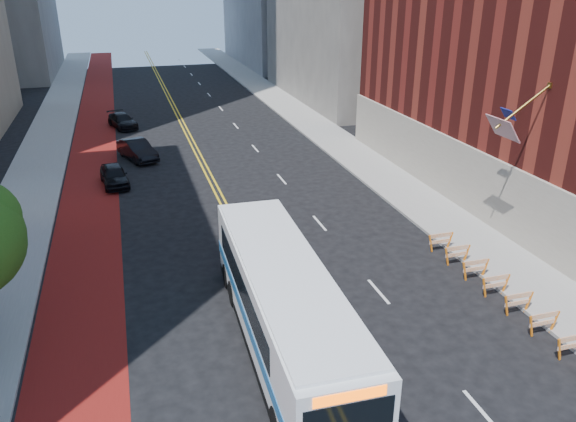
# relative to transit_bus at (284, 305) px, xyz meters

# --- Properties ---
(ground) EXTENTS (160.00, 160.00, 0.00)m
(ground) POSITION_rel_transit_bus_xyz_m (0.49, -3.23, -1.91)
(ground) COLOR black
(ground) RESTS_ON ground
(sidewalk_left) EXTENTS (4.00, 140.00, 0.15)m
(sidewalk_left) POSITION_rel_transit_bus_xyz_m (-11.51, 26.77, -1.84)
(sidewalk_left) COLOR gray
(sidewalk_left) RESTS_ON ground
(sidewalk_right) EXTENTS (4.00, 140.00, 0.15)m
(sidewalk_right) POSITION_rel_transit_bus_xyz_m (12.49, 26.77, -1.84)
(sidewalk_right) COLOR gray
(sidewalk_right) RESTS_ON ground
(bus_lane_paint) EXTENTS (3.60, 140.00, 0.01)m
(bus_lane_paint) POSITION_rel_transit_bus_xyz_m (-7.61, 26.77, -1.91)
(bus_lane_paint) COLOR maroon
(bus_lane_paint) RESTS_ON ground
(center_line_inner) EXTENTS (0.14, 140.00, 0.01)m
(center_line_inner) POSITION_rel_transit_bus_xyz_m (0.31, 26.77, -1.91)
(center_line_inner) COLOR gold
(center_line_inner) RESTS_ON ground
(center_line_outer) EXTENTS (0.14, 140.00, 0.01)m
(center_line_outer) POSITION_rel_transit_bus_xyz_m (0.67, 26.77, -1.91)
(center_line_outer) COLOR gold
(center_line_outer) RESTS_ON ground
(lane_dashes) EXTENTS (0.14, 98.20, 0.01)m
(lane_dashes) POSITION_rel_transit_bus_xyz_m (5.29, 34.77, -1.90)
(lane_dashes) COLOR silver
(lane_dashes) RESTS_ON ground
(construction_barriers) EXTENTS (1.42, 10.91, 1.00)m
(construction_barriers) POSITION_rel_transit_bus_xyz_m (10.09, 0.19, -1.24)
(construction_barriers) COLOR orange
(construction_barriers) RESTS_ON ground
(transit_bus) EXTENTS (3.29, 13.39, 3.66)m
(transit_bus) POSITION_rel_transit_bus_xyz_m (0.00, 0.00, 0.00)
(transit_bus) COLOR white
(transit_bus) RESTS_ON ground
(car_a) EXTENTS (2.13, 4.24, 1.38)m
(car_a) POSITION_rel_transit_bus_xyz_m (-6.01, 20.90, -1.22)
(car_a) COLOR black
(car_a) RESTS_ON ground
(car_b) EXTENTS (3.16, 4.95, 1.54)m
(car_b) POSITION_rel_transit_bus_xyz_m (-4.20, 26.47, -1.14)
(car_b) COLOR black
(car_b) RESTS_ON ground
(car_c) EXTENTS (3.07, 4.88, 1.32)m
(car_c) POSITION_rel_transit_bus_xyz_m (-5.08, 37.13, -1.25)
(car_c) COLOR black
(car_c) RESTS_ON ground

